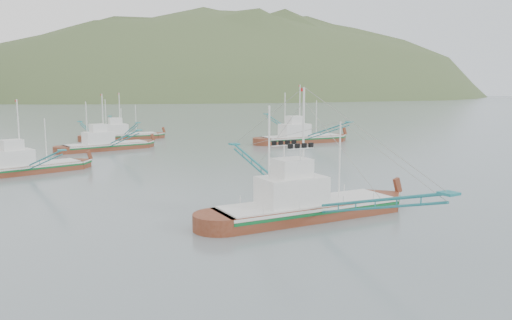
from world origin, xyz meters
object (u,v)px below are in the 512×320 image
main_boat (305,198)px  bg_boat_left (23,160)px  bg_boat_right (301,134)px  bg_boat_far (105,141)px  bg_boat_extra (122,133)px

main_boat → bg_boat_left: 35.29m
bg_boat_right → main_boat: bearing=-121.3°
main_boat → bg_boat_right: size_ratio=0.95×
main_boat → bg_boat_far: bearing=95.7°
bg_boat_far → bg_boat_left: bearing=-135.5°
bg_boat_left → bg_boat_extra: size_ratio=0.94×
bg_boat_extra → main_boat: bearing=-90.7°
bg_boat_right → bg_boat_left: (-45.38, -10.40, 0.07)m
main_boat → bg_boat_left: size_ratio=1.17×
main_boat → bg_boat_right: bg_boat_right is taller
bg_boat_far → bg_boat_right: size_ratio=0.85×
main_boat → bg_boat_far: main_boat is taller
main_boat → bg_boat_left: (-15.65, 31.63, 0.09)m
bg_boat_far → bg_boat_left: 21.93m
bg_boat_right → bg_boat_extra: size_ratio=1.16×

